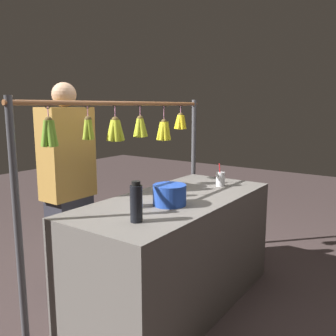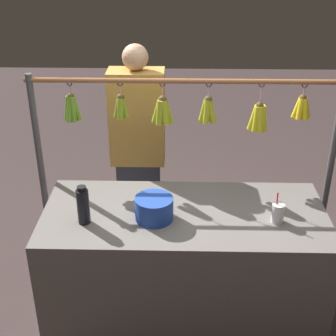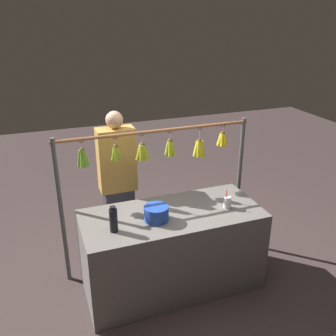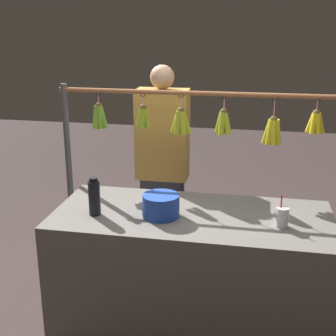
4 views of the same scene
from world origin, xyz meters
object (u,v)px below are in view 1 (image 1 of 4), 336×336
object	(u,v)px
drink_cup	(220,179)
blue_bucket	(170,195)
water_bottle	(136,203)
vendor_person	(69,193)

from	to	relation	value
drink_cup	blue_bucket	bearing A→B (deg)	-1.22
water_bottle	drink_cup	distance (m)	1.12
vendor_person	drink_cup	bearing A→B (deg)	135.80
vendor_person	water_bottle	bearing A→B (deg)	74.74
blue_bucket	water_bottle	bearing A→B (deg)	7.04
water_bottle	drink_cup	bearing A→B (deg)	-178.23
blue_bucket	vendor_person	distance (m)	0.85
water_bottle	drink_cup	world-z (taller)	water_bottle
water_bottle	blue_bucket	bearing A→B (deg)	-172.96
drink_cup	vendor_person	bearing A→B (deg)	-44.20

